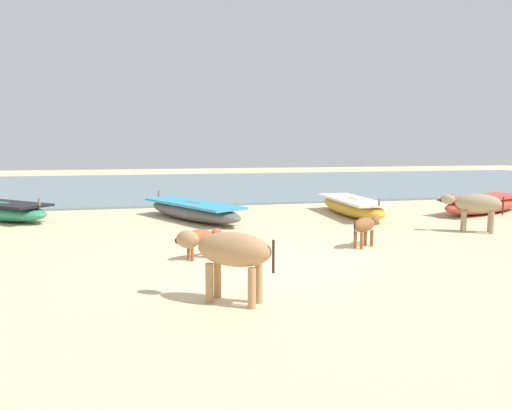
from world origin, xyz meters
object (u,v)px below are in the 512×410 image
Objects in this scene: fishing_boat_0 at (484,204)px; fishing_boat_5 at (352,206)px; cow_second_adult_tan at (230,252)px; fishing_boat_3 at (193,210)px; calf_near_rust at (200,238)px; fishing_boat_2 at (1,210)px; calf_far_brown at (365,226)px; cow_adult_dun at (476,205)px.

fishing_boat_0 is 1.05× the size of fishing_boat_5.
fishing_boat_3 is at bearing -55.42° from cow_second_adult_tan.
fishing_boat_3 is 5.28× the size of calf_near_rust.
fishing_boat_2 is at bearing 50.23° from fishing_boat_3.
fishing_boat_2 reaches higher than fishing_boat_5.
fishing_boat_3 is 5.11m from fishing_boat_5.
calf_far_brown is at bearing -172.28° from fishing_boat_3.
cow_adult_dun reaches higher than fishing_boat_5.
fishing_boat_5 is at bearing -30.23° from fishing_boat_0.
fishing_boat_3 is at bearing -28.22° from fishing_boat_0.
fishing_boat_2 is 8.18m from calf_near_rust.
fishing_boat_5 reaches higher than calf_near_rust.
calf_far_brown is at bearing -103.72° from cow_second_adult_tan.
fishing_boat_0 reaches higher than calf_near_rust.
calf_far_brown is at bearing 8.61° from fishing_boat_0.
fishing_boat_0 is 9.65m from fishing_boat_3.
cow_adult_dun is (6.91, -3.76, 0.42)m from fishing_boat_3.
fishing_boat_3 is at bearing 0.70° from cow_adult_dun.
calf_near_rust is at bearing -46.74° from fishing_boat_5.
calf_far_brown is (-6.31, -3.97, 0.17)m from fishing_boat_0.
fishing_boat_3 is 7.74m from cow_second_adult_tan.
fishing_boat_0 is 10.84m from calf_near_rust.
fishing_boat_5 is 9.19m from cow_second_adult_tan.
cow_adult_dun is 3.75m from calf_far_brown.
fishing_boat_0 is 4.71× the size of calf_far_brown.
cow_second_adult_tan is at bearing 11.56° from fishing_boat_0.
fishing_boat_2 reaches higher than fishing_boat_3.
cow_adult_dun is at bearing -17.38° from calf_far_brown.
calf_far_brown is at bearing -22.55° from calf_near_rust.
cow_adult_dun is 8.18m from cow_second_adult_tan.
cow_second_adult_tan is at bearing 58.22° from cow_adult_dun.
cow_adult_dun reaches higher than fishing_boat_2.
fishing_boat_0 reaches higher than calf_far_brown.
fishing_boat_0 is 3.15× the size of cow_second_adult_tan.
cow_adult_dun is at bearing 29.63° from fishing_boat_5.
calf_near_rust is at bearing 148.78° from fishing_boat_3.
fishing_boat_0 is 4.04m from cow_adult_dun.
fishing_boat_2 is 5.75m from fishing_boat_3.
fishing_boat_3 is 3.22× the size of cow_second_adult_tan.
fishing_boat_2 reaches higher than calf_far_brown.
calf_near_rust is 2.74m from cow_second_adult_tan.
cow_second_adult_tan is at bearing -33.32° from fishing_boat_5.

